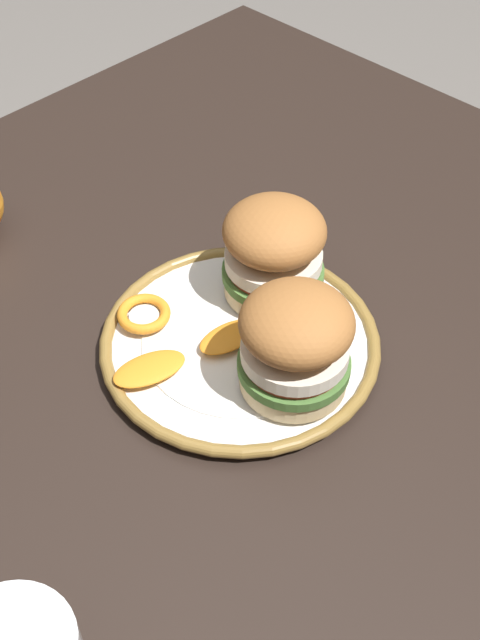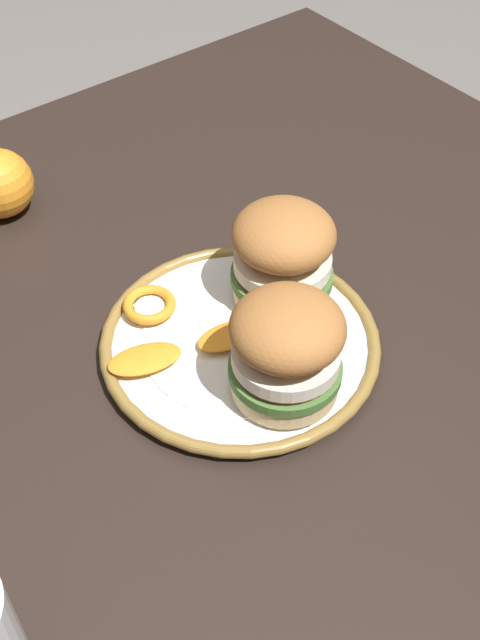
# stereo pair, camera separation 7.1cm
# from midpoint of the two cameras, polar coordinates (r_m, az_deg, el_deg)

# --- Properties ---
(dining_table) EXTENTS (1.12, 1.01, 0.72)m
(dining_table) POSITION_cam_midpoint_polar(r_m,az_deg,el_deg) (0.83, -4.16, -8.30)
(dining_table) COLOR black
(dining_table) RESTS_ON ground
(dinner_plate) EXTENTS (0.26, 0.26, 0.02)m
(dinner_plate) POSITION_cam_midpoint_polar(r_m,az_deg,el_deg) (0.76, -2.64, -1.72)
(dinner_plate) COLOR white
(dinner_plate) RESTS_ON dining_table
(sandwich_half_left) EXTENTS (0.14, 0.14, 0.10)m
(sandwich_half_left) POSITION_cam_midpoint_polar(r_m,az_deg,el_deg) (0.77, -0.27, 4.75)
(sandwich_half_left) COLOR beige
(sandwich_half_left) RESTS_ON dinner_plate
(sandwich_half_right) EXTENTS (0.14, 0.14, 0.10)m
(sandwich_half_right) POSITION_cam_midpoint_polar(r_m,az_deg,el_deg) (0.68, 0.94, -1.70)
(sandwich_half_right) COLOR beige
(sandwich_half_right) RESTS_ON dinner_plate
(orange_peel_curled) EXTENTS (0.07, 0.07, 0.01)m
(orange_peel_curled) POSITION_cam_midpoint_polar(r_m,az_deg,el_deg) (0.78, -9.29, 0.29)
(orange_peel_curled) COLOR orange
(orange_peel_curled) RESTS_ON dinner_plate
(orange_peel_strip_long) EXTENTS (0.07, 0.04, 0.01)m
(orange_peel_strip_long) POSITION_cam_midpoint_polar(r_m,az_deg,el_deg) (0.75, -3.42, -1.31)
(orange_peel_strip_long) COLOR orange
(orange_peel_strip_long) RESTS_ON dinner_plate
(orange_peel_strip_short) EXTENTS (0.08, 0.06, 0.01)m
(orange_peel_strip_short) POSITION_cam_midpoint_polar(r_m,az_deg,el_deg) (0.74, -9.07, -3.50)
(orange_peel_strip_short) COLOR orange
(orange_peel_strip_short) RESTS_ON dinner_plate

